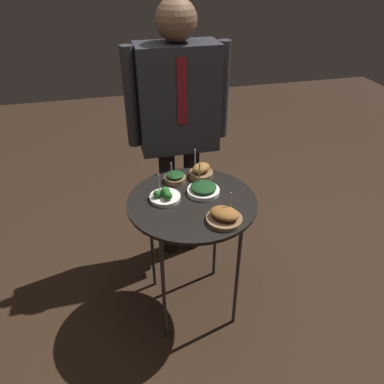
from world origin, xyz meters
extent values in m
plane|color=black|center=(0.00, 0.00, 0.00)|extent=(8.00, 8.00, 0.00)
cylinder|color=black|center=(0.00, 0.00, 0.76)|extent=(0.67, 0.67, 0.02)
cylinder|color=#2D2D2D|center=(0.20, -0.20, 0.38)|extent=(0.02, 0.02, 0.75)
cylinder|color=#2D2D2D|center=(-0.20, -0.20, 0.38)|extent=(0.02, 0.02, 0.75)
cylinder|color=#2D2D2D|center=(0.20, 0.20, 0.38)|extent=(0.02, 0.02, 0.75)
cylinder|color=#2D2D2D|center=(-0.20, 0.20, 0.38)|extent=(0.02, 0.02, 0.75)
cylinder|color=silver|center=(-0.13, 0.04, 0.78)|extent=(0.16, 0.16, 0.02)
sphere|color=#236023|center=(-0.13, 0.04, 0.82)|extent=(0.05, 0.05, 0.05)
sphere|color=#236023|center=(-0.13, 0.05, 0.81)|extent=(0.04, 0.04, 0.04)
sphere|color=#236023|center=(-0.17, 0.04, 0.81)|extent=(0.04, 0.04, 0.04)
sphere|color=#236023|center=(-0.12, 0.01, 0.81)|extent=(0.05, 0.05, 0.05)
cylinder|color=#939399|center=(-0.15, 0.08, 0.84)|extent=(0.01, 0.01, 0.13)
cylinder|color=white|center=(0.07, 0.05, 0.78)|extent=(0.17, 0.17, 0.02)
ellipsoid|color=#143816|center=(0.07, 0.05, 0.81)|extent=(0.14, 0.14, 0.03)
cylinder|color=#939399|center=(0.06, 0.10, 0.85)|extent=(0.01, 0.01, 0.15)
cylinder|color=brown|center=(0.10, -0.21, 0.78)|extent=(0.17, 0.17, 0.02)
ellipsoid|color=brown|center=(0.10, -0.21, 0.81)|extent=(0.18, 0.17, 0.05)
cylinder|color=#939399|center=(0.14, -0.18, 0.84)|extent=(0.01, 0.01, 0.14)
cylinder|color=brown|center=(-0.05, 0.20, 0.78)|extent=(0.12, 0.12, 0.03)
ellipsoid|color=#143816|center=(-0.05, 0.20, 0.81)|extent=(0.10, 0.10, 0.02)
cylinder|color=#939399|center=(-0.07, 0.18, 0.84)|extent=(0.01, 0.01, 0.13)
cylinder|color=brown|center=(0.11, 0.21, 0.78)|extent=(0.13, 0.13, 0.03)
ellipsoid|color=#93602D|center=(0.11, 0.21, 0.83)|extent=(0.14, 0.13, 0.05)
cylinder|color=#939399|center=(0.08, 0.24, 0.85)|extent=(0.01, 0.01, 0.16)
cylinder|color=black|center=(-0.04, 0.52, 0.41)|extent=(0.10, 0.10, 0.82)
cylinder|color=black|center=(0.12, 0.52, 0.41)|extent=(0.10, 0.10, 0.82)
cube|color=#28282D|center=(0.04, 0.52, 1.12)|extent=(0.46, 0.22, 0.61)
cube|color=maroon|center=(0.04, 0.40, 1.20)|extent=(0.05, 0.01, 0.37)
cylinder|color=#28282D|center=(-0.22, 0.52, 1.15)|extent=(0.07, 0.07, 0.56)
cylinder|color=#28282D|center=(0.31, 0.52, 1.15)|extent=(0.07, 0.07, 0.56)
sphere|color=brown|center=(0.04, 0.52, 1.54)|extent=(0.22, 0.22, 0.22)
camera|label=1|loc=(-0.38, -1.53, 1.85)|focal=35.00mm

